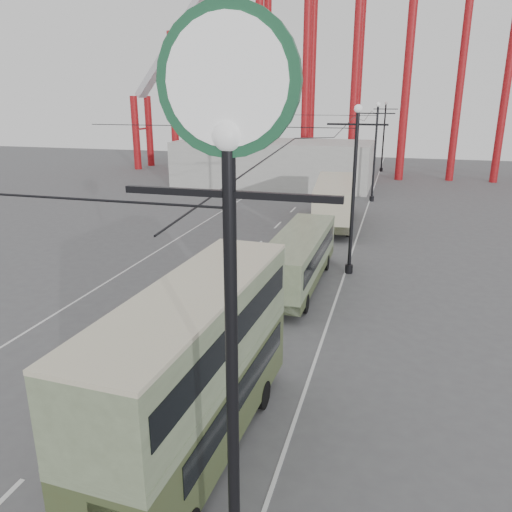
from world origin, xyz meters
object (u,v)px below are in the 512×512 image
(pedestrian, at_px, (223,288))
(double_decker_bus, at_px, (197,364))
(lamp_post_near, at_px, (230,225))
(single_decker_cream, at_px, (334,200))
(single_decker_green, at_px, (299,257))

(pedestrian, bearing_deg, double_decker_bus, 75.76)
(lamp_post_near, xyz_separation_m, single_decker_cream, (-2.43, 32.45, -5.92))
(pedestrian, bearing_deg, single_decker_cream, -128.77)
(single_decker_cream, xyz_separation_m, pedestrian, (-2.84, -18.18, -0.94))
(double_decker_bus, xyz_separation_m, single_decker_cream, (0.09, 28.04, -0.84))
(lamp_post_near, height_order, pedestrian, lamp_post_near)
(double_decker_bus, distance_m, pedestrian, 10.39)
(single_decker_green, xyz_separation_m, pedestrian, (-2.87, -3.87, -0.61))
(double_decker_bus, height_order, single_decker_cream, double_decker_bus)
(double_decker_bus, bearing_deg, single_decker_green, 92.07)
(double_decker_bus, xyz_separation_m, single_decker_green, (0.11, 13.73, -1.18))
(double_decker_bus, relative_size, single_decker_cream, 0.83)
(lamp_post_near, relative_size, single_decker_cream, 0.96)
(double_decker_bus, distance_m, single_decker_cream, 28.05)
(lamp_post_near, bearing_deg, single_decker_cream, 94.28)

